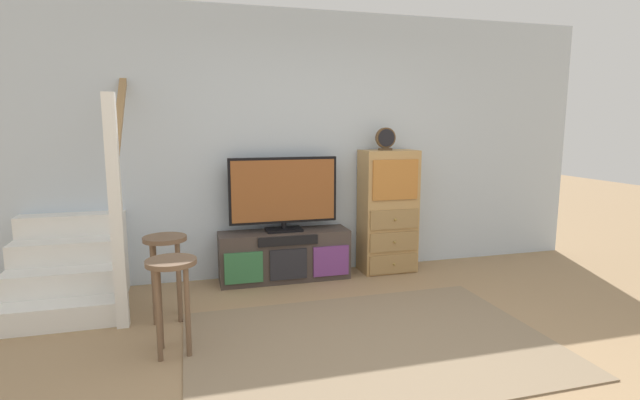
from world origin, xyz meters
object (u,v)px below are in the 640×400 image
object	(u,v)px
media_console	(285,255)
side_cabinet	(388,211)
television	(283,192)
bar_stool_near	(172,283)
bar_stool_far	(166,258)
desk_clock	(386,139)

from	to	relation	value
media_console	side_cabinet	world-z (taller)	side_cabinet
television	bar_stool_near	xyz separation A→B (m)	(-1.05, -1.38, -0.39)
media_console	bar_stool_far	world-z (taller)	bar_stool_far
television	bar_stool_far	bearing A→B (deg)	-146.08
bar_stool_far	bar_stool_near	bearing A→B (deg)	-84.35
media_console	bar_stool_far	bearing A→B (deg)	-146.93
television	desk_clock	bearing A→B (deg)	-1.53
bar_stool_near	bar_stool_far	xyz separation A→B (m)	(-0.06, 0.63, 0.01)
bar_stool_near	bar_stool_far	distance (m)	0.64
bar_stool_near	bar_stool_far	bearing A→B (deg)	95.65
desk_clock	bar_stool_far	world-z (taller)	desk_clock
media_console	bar_stool_far	xyz separation A→B (m)	(-1.11, -0.73, 0.26)
desk_clock	bar_stool_far	distance (m)	2.48
desk_clock	side_cabinet	bearing A→B (deg)	16.20
media_console	desk_clock	size ratio (longest dim) A/B	5.58
media_console	side_cabinet	distance (m)	1.19
media_console	side_cabinet	xyz separation A→B (m)	(1.13, 0.01, 0.40)
side_cabinet	desk_clock	size ratio (longest dim) A/B	5.54
bar_stool_far	media_console	bearing A→B (deg)	33.07
bar_stool_far	side_cabinet	bearing A→B (deg)	18.17
side_cabinet	bar_stool_far	xyz separation A→B (m)	(-2.24, -0.74, -0.13)
desk_clock	bar_stool_near	size ratio (longest dim) A/B	0.35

